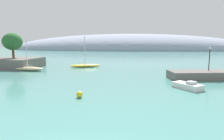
# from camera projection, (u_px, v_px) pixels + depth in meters

# --- Properties ---
(shore_outcrop) EXTENTS (12.58, 11.45, 2.58)m
(shore_outcrop) POSITION_uv_depth(u_px,v_px,m) (14.00, 63.00, 52.16)
(shore_outcrop) COLOR #66605B
(shore_outcrop) RESTS_ON ground
(tree_clump_shore) EXTENTS (5.13, 5.13, 6.78)m
(tree_clump_shore) POSITION_uv_depth(u_px,v_px,m) (12.00, 42.00, 51.68)
(tree_clump_shore) COLOR brown
(tree_clump_shore) RESTS_ON shore_outcrop
(distant_ridge) EXTENTS (246.89, 80.90, 32.04)m
(distant_ridge) POSITION_uv_depth(u_px,v_px,m) (126.00, 50.00, 195.69)
(distant_ridge) COLOR #8E99AD
(distant_ridge) RESTS_ON ground
(sailboat_yellow_near_shore) EXTENTS (8.56, 5.28, 8.66)m
(sailboat_yellow_near_shore) POSITION_uv_depth(u_px,v_px,m) (85.00, 65.00, 53.19)
(sailboat_yellow_near_shore) COLOR yellow
(sailboat_yellow_near_shore) RESTS_ON water
(sailboat_sand_mid_mooring) EXTENTS (8.45, 3.06, 7.60)m
(sailboat_sand_mid_mooring) POSITION_uv_depth(u_px,v_px,m) (28.00, 68.00, 46.25)
(sailboat_sand_mid_mooring) COLOR #C6B284
(sailboat_sand_mid_mooring) RESTS_ON water
(motorboat_white_alongside_breakwater) EXTENTS (4.17, 4.58, 1.21)m
(motorboat_white_alongside_breakwater) POSITION_uv_depth(u_px,v_px,m) (187.00, 86.00, 27.81)
(motorboat_white_alongside_breakwater) COLOR white
(motorboat_white_alongside_breakwater) RESTS_ON water
(mooring_buoy_yellow) EXTENTS (0.81, 0.81, 0.81)m
(mooring_buoy_yellow) POSITION_uv_depth(u_px,v_px,m) (79.00, 94.00, 23.26)
(mooring_buoy_yellow) COLOR yellow
(mooring_buoy_yellow) RESTS_ON water
(harbor_lamp_post) EXTENTS (0.36, 0.36, 4.37)m
(harbor_lamp_post) POSITION_uv_depth(u_px,v_px,m) (210.00, 56.00, 35.41)
(harbor_lamp_post) COLOR black
(harbor_lamp_post) RESTS_ON breakwater_rocks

